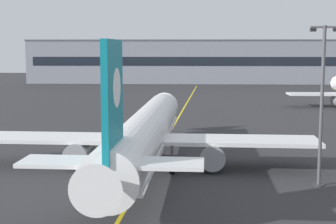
{
  "coord_description": "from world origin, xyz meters",
  "views": [
    {
      "loc": [
        2.79,
        -29.57,
        11.07
      ],
      "look_at": [
        1.0,
        13.26,
        5.58
      ],
      "focal_mm": 52.51,
      "sensor_mm": 36.0,
      "label": 1
    }
  ],
  "objects": [
    {
      "name": "terminal_building",
      "position": [
        9.69,
        132.86,
        7.09
      ],
      "size": [
        118.97,
        12.4,
        14.17
      ],
      "color": "gray",
      "rests_on": "ground"
    },
    {
      "name": "taxiway_centreline",
      "position": [
        0.0,
        30.0,
        0.0
      ],
      "size": [
        10.95,
        179.7,
        0.01
      ],
      "primitive_type": "cube",
      "rotation": [
        0.0,
        0.0,
        -0.06
      ],
      "color": "yellow",
      "rests_on": "ground"
    },
    {
      "name": "airliner_foreground",
      "position": [
        -1.17,
        15.16,
        3.37
      ],
      "size": [
        32.15,
        41.49,
        11.65
      ],
      "color": "white",
      "rests_on": "ground"
    },
    {
      "name": "apron_lamp_post",
      "position": [
        13.47,
        9.97,
        6.78
      ],
      "size": [
        2.24,
        0.9,
        12.95
      ],
      "color": "#515156",
      "rests_on": "ground"
    },
    {
      "name": "safety_cone_by_nose_gear",
      "position": [
        -0.97,
        32.27,
        0.26
      ],
      "size": [
        0.44,
        0.44,
        0.55
      ],
      "color": "orange",
      "rests_on": "ground"
    }
  ]
}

